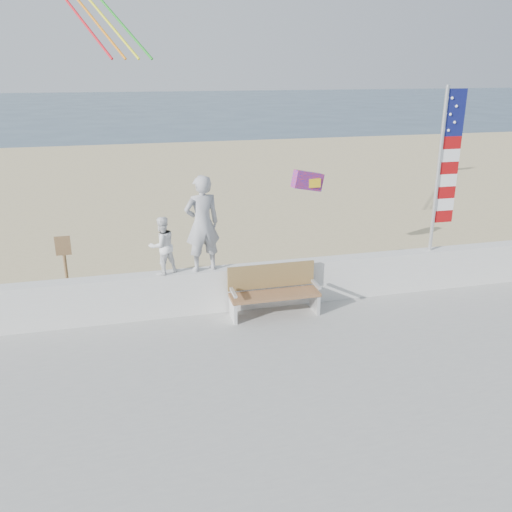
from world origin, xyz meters
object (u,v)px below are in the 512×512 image
object	(u,v)px
bench	(273,290)
flag	(445,164)
adult	(202,224)
child	(162,246)

from	to	relation	value
bench	flag	xyz separation A→B (m)	(3.85, 0.45, 2.30)
adult	child	size ratio (longest dim) A/B	1.67
adult	flag	bearing A→B (deg)	170.33
child	bench	distance (m)	2.37
adult	flag	distance (m)	5.26
child	bench	world-z (taller)	child
adult	bench	bearing A→B (deg)	151.43
child	flag	xyz separation A→B (m)	(5.97, -0.00, 1.34)
adult	bench	xyz separation A→B (m)	(1.33, -0.45, -1.35)
child	flag	distance (m)	6.12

